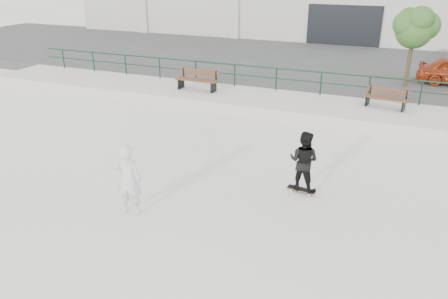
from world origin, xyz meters
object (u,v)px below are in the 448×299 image
at_px(skateboard, 301,189).
at_px(bench_right, 386,98).
at_px(bench_left, 198,80).
at_px(seated_skater, 129,180).
at_px(standing_skater, 304,161).
at_px(tree, 416,26).

bearing_deg(skateboard, bench_right, 83.60).
bearing_deg(bench_left, skateboard, -46.24).
bearing_deg(seated_skater, standing_skater, -154.52).
bearing_deg(tree, seated_skater, -113.76).
xyz_separation_m(bench_left, skateboard, (6.38, -6.81, -0.88)).
height_order(tree, seated_skater, tree).
xyz_separation_m(tree, skateboard, (-2.37, -11.18, -3.14)).
relative_size(skateboard, standing_skater, 0.47).
height_order(bench_right, standing_skater, standing_skater).
relative_size(bench_right, seated_skater, 0.95).
xyz_separation_m(standing_skater, seated_skater, (-3.74, -2.68, -0.01)).
distance_m(bench_left, seated_skater, 9.85).
distance_m(skateboard, standing_skater, 0.86).
xyz_separation_m(skateboard, standing_skater, (0.00, 0.00, 0.86)).
height_order(bench_left, bench_right, bench_left).
distance_m(bench_left, skateboard, 9.37).
distance_m(standing_skater, seated_skater, 4.60).
xyz_separation_m(skateboard, seated_skater, (-3.74, -2.68, 0.85)).
xyz_separation_m(bench_right, tree, (0.68, 3.96, 2.33)).
bearing_deg(standing_skater, bench_right, -94.41).
bearing_deg(tree, bench_left, -153.45).
bearing_deg(tree, standing_skater, -101.94).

